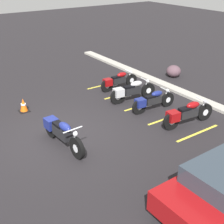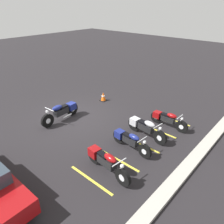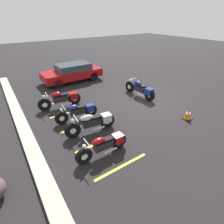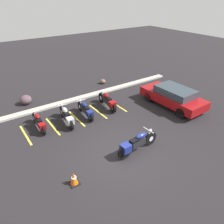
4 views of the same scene
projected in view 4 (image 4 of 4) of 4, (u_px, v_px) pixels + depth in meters
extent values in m
plane|color=black|center=(124.00, 153.00, 10.22)|extent=(60.00, 60.00, 0.00)
cylinder|color=black|center=(150.00, 138.00, 10.66)|extent=(0.72, 0.17, 0.71)
cylinder|color=silver|center=(150.00, 138.00, 10.66)|extent=(0.28, 0.15, 0.27)
cylinder|color=black|center=(125.00, 152.00, 9.76)|extent=(0.72, 0.17, 0.71)
cylinder|color=silver|center=(125.00, 152.00, 9.76)|extent=(0.28, 0.15, 0.27)
cube|color=black|center=(137.00, 142.00, 10.10)|extent=(0.84, 0.35, 0.32)
ellipsoid|color=navy|center=(141.00, 136.00, 10.07)|extent=(0.62, 0.32, 0.26)
cube|color=black|center=(135.00, 140.00, 9.89)|extent=(0.49, 0.29, 0.09)
cube|color=navy|center=(126.00, 148.00, 9.69)|extent=(0.45, 0.41, 0.37)
cylinder|color=silver|center=(149.00, 134.00, 10.45)|extent=(0.29, 0.08, 0.57)
cylinder|color=silver|center=(149.00, 130.00, 10.28)|extent=(0.08, 0.67, 0.04)
sphere|color=silver|center=(150.00, 131.00, 10.40)|extent=(0.15, 0.15, 0.15)
cylinder|color=silver|center=(131.00, 149.00, 10.21)|extent=(0.60, 0.11, 0.08)
cylinder|color=black|center=(35.00, 118.00, 12.46)|extent=(0.12, 0.61, 0.61)
cylinder|color=silver|center=(35.00, 118.00, 12.46)|extent=(0.12, 0.23, 0.23)
cylinder|color=black|center=(43.00, 129.00, 11.42)|extent=(0.12, 0.61, 0.61)
cylinder|color=silver|center=(43.00, 129.00, 11.42)|extent=(0.12, 0.23, 0.23)
cube|color=black|center=(39.00, 122.00, 11.84)|extent=(0.27, 0.70, 0.28)
ellipsoid|color=maroon|center=(37.00, 116.00, 11.85)|extent=(0.25, 0.52, 0.22)
cube|color=black|center=(39.00, 120.00, 11.63)|extent=(0.23, 0.41, 0.07)
cube|color=maroon|center=(42.00, 126.00, 11.37)|extent=(0.34, 0.37, 0.31)
cylinder|color=silver|center=(35.00, 115.00, 12.26)|extent=(0.06, 0.24, 0.49)
cylinder|color=silver|center=(34.00, 112.00, 12.10)|extent=(0.57, 0.04, 0.03)
sphere|color=silver|center=(34.00, 112.00, 12.22)|extent=(0.13, 0.13, 0.13)
cylinder|color=silver|center=(38.00, 129.00, 11.74)|extent=(0.07, 0.51, 0.06)
cylinder|color=black|center=(62.00, 112.00, 13.03)|extent=(0.20, 0.68, 0.67)
cylinder|color=silver|center=(62.00, 112.00, 13.03)|extent=(0.16, 0.27, 0.25)
cylinder|color=black|center=(71.00, 124.00, 11.82)|extent=(0.20, 0.68, 0.67)
cylinder|color=silver|center=(71.00, 124.00, 11.82)|extent=(0.16, 0.27, 0.25)
cube|color=black|center=(66.00, 116.00, 12.31)|extent=(0.37, 0.79, 0.30)
ellipsoid|color=#B7B7BC|center=(65.00, 110.00, 12.33)|extent=(0.33, 0.59, 0.24)
cube|color=black|center=(67.00, 114.00, 12.08)|extent=(0.29, 0.47, 0.08)
cube|color=#B7B7BC|center=(70.00, 121.00, 11.77)|extent=(0.41, 0.44, 0.34)
cylinder|color=silver|center=(62.00, 109.00, 12.81)|extent=(0.09, 0.27, 0.54)
cylinder|color=silver|center=(62.00, 105.00, 12.63)|extent=(0.63, 0.11, 0.04)
sphere|color=silver|center=(62.00, 105.00, 12.77)|extent=(0.14, 0.14, 0.14)
cylinder|color=silver|center=(66.00, 123.00, 12.21)|extent=(0.13, 0.56, 0.07)
cylinder|color=black|center=(80.00, 106.00, 13.66)|extent=(0.16, 0.63, 0.62)
cylinder|color=silver|center=(80.00, 106.00, 13.66)|extent=(0.14, 0.24, 0.24)
cylinder|color=black|center=(90.00, 117.00, 12.57)|extent=(0.16, 0.63, 0.62)
cylinder|color=silver|center=(90.00, 117.00, 12.57)|extent=(0.14, 0.24, 0.24)
cube|color=black|center=(85.00, 110.00, 13.01)|extent=(0.31, 0.73, 0.28)
ellipsoid|color=navy|center=(84.00, 105.00, 13.03)|extent=(0.28, 0.54, 0.23)
cube|color=black|center=(86.00, 108.00, 12.80)|extent=(0.25, 0.43, 0.08)
cube|color=navy|center=(90.00, 114.00, 12.52)|extent=(0.36, 0.40, 0.32)
cylinder|color=silver|center=(81.00, 104.00, 13.46)|extent=(0.07, 0.25, 0.50)
cylinder|color=silver|center=(81.00, 100.00, 13.30)|extent=(0.58, 0.08, 0.03)
sphere|color=silver|center=(80.00, 101.00, 13.43)|extent=(0.13, 0.13, 0.13)
cylinder|color=silver|center=(85.00, 116.00, 12.92)|extent=(0.10, 0.52, 0.07)
cylinder|color=black|center=(102.00, 98.00, 14.71)|extent=(0.20, 0.69, 0.68)
cylinder|color=silver|center=(102.00, 98.00, 14.71)|extent=(0.16, 0.27, 0.26)
cylinder|color=black|center=(113.00, 107.00, 13.49)|extent=(0.20, 0.69, 0.68)
cylinder|color=silver|center=(113.00, 107.00, 13.49)|extent=(0.16, 0.27, 0.26)
cube|color=black|center=(107.00, 100.00, 13.98)|extent=(0.37, 0.81, 0.31)
ellipsoid|color=maroon|center=(106.00, 95.00, 14.00)|extent=(0.33, 0.60, 0.25)
cube|color=black|center=(109.00, 99.00, 13.75)|extent=(0.30, 0.48, 0.08)
cube|color=maroon|center=(112.00, 104.00, 13.43)|extent=(0.41, 0.45, 0.35)
cylinder|color=silver|center=(102.00, 95.00, 14.48)|extent=(0.09, 0.27, 0.55)
cylinder|color=silver|center=(103.00, 91.00, 14.31)|extent=(0.64, 0.11, 0.04)
sphere|color=silver|center=(102.00, 92.00, 14.45)|extent=(0.14, 0.14, 0.14)
cylinder|color=silver|center=(107.00, 107.00, 13.88)|extent=(0.13, 0.57, 0.07)
cylinder|color=black|center=(148.00, 97.00, 14.88)|extent=(0.23, 0.64, 0.64)
cylinder|color=black|center=(164.00, 91.00, 15.68)|extent=(0.23, 0.64, 0.64)
cylinder|color=black|center=(181.00, 113.00, 12.93)|extent=(0.23, 0.64, 0.64)
cylinder|color=black|center=(197.00, 106.00, 13.73)|extent=(0.23, 0.64, 0.64)
cube|color=maroon|center=(172.00, 98.00, 14.18)|extent=(1.88, 4.33, 0.55)
cube|color=#2D3842|center=(175.00, 91.00, 13.83)|extent=(1.55, 2.43, 0.45)
cube|color=#A8A399|center=(67.00, 102.00, 14.80)|extent=(18.00, 0.50, 0.12)
ellipsoid|color=#533B44|center=(26.00, 100.00, 14.48)|extent=(0.98, 0.96, 0.63)
ellipsoid|color=brown|center=(103.00, 81.00, 17.72)|extent=(0.55, 0.54, 0.36)
cube|color=black|center=(74.00, 183.00, 8.62)|extent=(0.40, 0.40, 0.03)
cone|color=#EA590F|center=(74.00, 178.00, 8.49)|extent=(0.32, 0.32, 0.57)
cylinder|color=white|center=(74.00, 178.00, 8.48)|extent=(0.20, 0.20, 0.06)
cube|color=gold|center=(26.00, 135.00, 11.50)|extent=(0.10, 2.10, 0.00)
cube|color=gold|center=(53.00, 126.00, 12.24)|extent=(0.10, 2.10, 0.00)
cube|color=gold|center=(77.00, 118.00, 12.98)|extent=(0.10, 2.10, 0.00)
cube|color=gold|center=(98.00, 112.00, 13.72)|extent=(0.10, 2.10, 0.00)
cube|color=gold|center=(117.00, 105.00, 14.46)|extent=(0.10, 2.10, 0.00)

